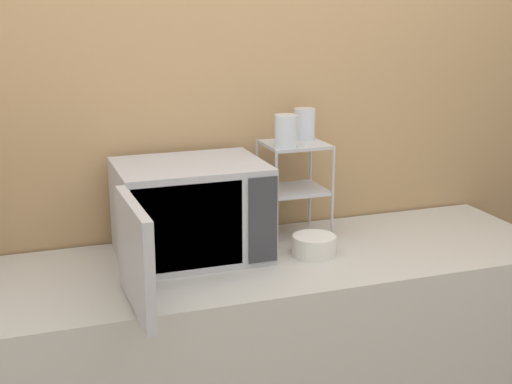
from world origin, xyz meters
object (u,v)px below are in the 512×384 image
object	(u,v)px
glass_front_left	(286,131)
bowl	(314,245)
microwave	(188,212)
dish_rack	(295,170)
glass_back_right	(304,124)

from	to	relation	value
glass_front_left	bowl	size ratio (longest dim) A/B	0.76
microwave	dish_rack	size ratio (longest dim) A/B	2.15
glass_back_right	glass_front_left	bearing A→B (deg)	-137.20
dish_rack	glass_back_right	distance (m)	0.18
dish_rack	bowl	size ratio (longest dim) A/B	2.34
glass_back_right	bowl	xyz separation A→B (m)	(-0.07, -0.27, -0.38)
glass_back_right	bowl	bearing A→B (deg)	-104.76
microwave	glass_back_right	xyz separation A→B (m)	(0.49, 0.16, 0.25)
microwave	glass_front_left	xyz separation A→B (m)	(0.37, 0.05, 0.25)
glass_front_left	glass_back_right	distance (m)	0.16
microwave	glass_back_right	bearing A→B (deg)	17.78
microwave	bowl	size ratio (longest dim) A/B	5.03
glass_back_right	dish_rack	bearing A→B (deg)	-138.87
dish_rack	glass_front_left	distance (m)	0.18
bowl	microwave	bearing A→B (deg)	164.95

